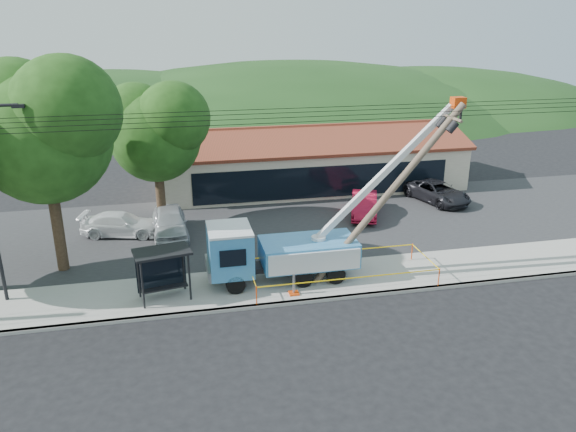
{
  "coord_description": "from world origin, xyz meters",
  "views": [
    {
      "loc": [
        -6.25,
        -19.89,
        12.46
      ],
      "look_at": [
        -0.9,
        5.0,
        3.19
      ],
      "focal_mm": 35.0,
      "sensor_mm": 36.0,
      "label": 1
    }
  ],
  "objects_px": {
    "bus_shelter": "(162,262)",
    "car_silver": "(171,237)",
    "leaning_pole": "(395,187)",
    "car_red": "(363,217)",
    "car_dark": "(436,203)",
    "car_white": "(123,236)",
    "utility_truck": "(280,249)"
  },
  "relations": [
    {
      "from": "leaning_pole",
      "to": "bus_shelter",
      "type": "relative_size",
      "value": 3.16
    },
    {
      "from": "utility_truck",
      "to": "car_dark",
      "type": "xyz_separation_m",
      "value": [
        13.0,
        9.54,
        -1.71
      ]
    },
    {
      "from": "leaning_pole",
      "to": "bus_shelter",
      "type": "xyz_separation_m",
      "value": [
        -10.95,
        -0.0,
        -2.85
      ]
    },
    {
      "from": "leaning_pole",
      "to": "car_silver",
      "type": "height_order",
      "value": "leaning_pole"
    },
    {
      "from": "car_red",
      "to": "car_dark",
      "type": "bearing_deg",
      "value": 34.77
    },
    {
      "from": "car_silver",
      "to": "car_dark",
      "type": "xyz_separation_m",
      "value": [
        18.15,
        2.57,
        0.0
      ]
    },
    {
      "from": "leaning_pole",
      "to": "car_silver",
      "type": "bearing_deg",
      "value": 143.94
    },
    {
      "from": "leaning_pole",
      "to": "car_red",
      "type": "height_order",
      "value": "leaning_pole"
    },
    {
      "from": "utility_truck",
      "to": "car_dark",
      "type": "distance_m",
      "value": 16.22
    },
    {
      "from": "car_dark",
      "to": "leaning_pole",
      "type": "bearing_deg",
      "value": -143.22
    },
    {
      "from": "leaning_pole",
      "to": "car_dark",
      "type": "xyz_separation_m",
      "value": [
        7.6,
        10.25,
        -4.73
      ]
    },
    {
      "from": "utility_truck",
      "to": "leaning_pole",
      "type": "distance_m",
      "value": 6.23
    },
    {
      "from": "utility_truck",
      "to": "leaning_pole",
      "type": "relative_size",
      "value": 1.44
    },
    {
      "from": "car_dark",
      "to": "car_silver",
      "type": "bearing_deg",
      "value": 171.36
    },
    {
      "from": "leaning_pole",
      "to": "car_red",
      "type": "bearing_deg",
      "value": 78.79
    },
    {
      "from": "bus_shelter",
      "to": "car_dark",
      "type": "bearing_deg",
      "value": 17.91
    },
    {
      "from": "car_silver",
      "to": "car_white",
      "type": "xyz_separation_m",
      "value": [
        -2.79,
        0.73,
        0.0
      ]
    },
    {
      "from": "leaning_pole",
      "to": "bus_shelter",
      "type": "distance_m",
      "value": 11.31
    },
    {
      "from": "leaning_pole",
      "to": "car_red",
      "type": "relative_size",
      "value": 1.91
    },
    {
      "from": "utility_truck",
      "to": "car_silver",
      "type": "relative_size",
      "value": 2.54
    },
    {
      "from": "car_red",
      "to": "car_white",
      "type": "xyz_separation_m",
      "value": [
        -15.06,
        -0.2,
        0.0
      ]
    },
    {
      "from": "bus_shelter",
      "to": "car_white",
      "type": "xyz_separation_m",
      "value": [
        -2.4,
        8.42,
        -1.88
      ]
    },
    {
      "from": "bus_shelter",
      "to": "car_dark",
      "type": "height_order",
      "value": "bus_shelter"
    },
    {
      "from": "utility_truck",
      "to": "leaning_pole",
      "type": "bearing_deg",
      "value": -7.44
    },
    {
      "from": "car_red",
      "to": "car_dark",
      "type": "relative_size",
      "value": 0.89
    },
    {
      "from": "bus_shelter",
      "to": "car_dark",
      "type": "xyz_separation_m",
      "value": [
        18.54,
        10.25,
        -1.88
      ]
    },
    {
      "from": "car_silver",
      "to": "car_white",
      "type": "height_order",
      "value": "car_silver"
    },
    {
      "from": "utility_truck",
      "to": "car_white",
      "type": "relative_size",
      "value": 2.66
    },
    {
      "from": "car_dark",
      "to": "car_red",
      "type": "bearing_deg",
      "value": 178.79
    },
    {
      "from": "utility_truck",
      "to": "car_silver",
      "type": "bearing_deg",
      "value": 126.41
    },
    {
      "from": "bus_shelter",
      "to": "car_silver",
      "type": "distance_m",
      "value": 7.92
    },
    {
      "from": "leaning_pole",
      "to": "car_silver",
      "type": "distance_m",
      "value": 13.89
    }
  ]
}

